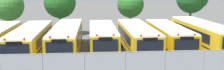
{
  "coord_description": "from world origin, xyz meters",
  "views": [
    {
      "loc": [
        -1.27,
        -25.09,
        6.31
      ],
      "look_at": [
        0.93,
        0.0,
        1.6
      ],
      "focal_mm": 42.93,
      "sensor_mm": 36.0,
      "label": 1
    }
  ],
  "objects_px": {
    "school_bus_1": "(31,40)",
    "tree_2": "(131,4)",
    "school_bus_6": "(202,35)",
    "tree_0": "(8,6)",
    "school_bus_2": "(67,38)",
    "school_bus_3": "(103,38)",
    "school_bus_4": "(137,37)",
    "tree_1": "(60,2)",
    "school_bus_5": "(168,36)"
  },
  "relations": [
    {
      "from": "school_bus_5",
      "to": "school_bus_2",
      "type": "bearing_deg",
      "value": 2.04
    },
    {
      "from": "tree_0",
      "to": "school_bus_4",
      "type": "bearing_deg",
      "value": -37.36
    },
    {
      "from": "school_bus_3",
      "to": "school_bus_6",
      "type": "height_order",
      "value": "school_bus_6"
    },
    {
      "from": "school_bus_1",
      "to": "school_bus_6",
      "type": "relative_size",
      "value": 0.96
    },
    {
      "from": "school_bus_3",
      "to": "tree_0",
      "type": "bearing_deg",
      "value": -44.47
    },
    {
      "from": "school_bus_3",
      "to": "school_bus_5",
      "type": "xyz_separation_m",
      "value": [
        6.48,
        0.25,
        -0.02
      ]
    },
    {
      "from": "school_bus_2",
      "to": "school_bus_3",
      "type": "height_order",
      "value": "school_bus_2"
    },
    {
      "from": "school_bus_1",
      "to": "tree_0",
      "type": "distance_m",
      "value": 13.29
    },
    {
      "from": "school_bus_2",
      "to": "school_bus_5",
      "type": "height_order",
      "value": "school_bus_2"
    },
    {
      "from": "school_bus_2",
      "to": "tree_1",
      "type": "xyz_separation_m",
      "value": [
        -1.5,
        9.39,
        2.85
      ]
    },
    {
      "from": "school_bus_3",
      "to": "school_bus_6",
      "type": "distance_m",
      "value": 9.87
    },
    {
      "from": "school_bus_3",
      "to": "tree_1",
      "type": "bearing_deg",
      "value": -62.2
    },
    {
      "from": "school_bus_3",
      "to": "tree_0",
      "type": "distance_m",
      "value": 16.97
    },
    {
      "from": "tree_0",
      "to": "tree_1",
      "type": "bearing_deg",
      "value": -19.34
    },
    {
      "from": "school_bus_1",
      "to": "school_bus_4",
      "type": "bearing_deg",
      "value": -177.9
    },
    {
      "from": "school_bus_2",
      "to": "school_bus_4",
      "type": "xyz_separation_m",
      "value": [
        6.71,
        0.21,
        -0.04
      ]
    },
    {
      "from": "school_bus_2",
      "to": "school_bus_4",
      "type": "height_order",
      "value": "school_bus_2"
    },
    {
      "from": "school_bus_5",
      "to": "tree_2",
      "type": "height_order",
      "value": "tree_2"
    },
    {
      "from": "tree_2",
      "to": "school_bus_5",
      "type": "bearing_deg",
      "value": -77.21
    },
    {
      "from": "school_bus_4",
      "to": "school_bus_5",
      "type": "bearing_deg",
      "value": -179.54
    },
    {
      "from": "school_bus_1",
      "to": "school_bus_6",
      "type": "height_order",
      "value": "school_bus_6"
    },
    {
      "from": "school_bus_1",
      "to": "tree_2",
      "type": "xyz_separation_m",
      "value": [
        10.94,
        10.18,
        2.47
      ]
    },
    {
      "from": "school_bus_1",
      "to": "tree_0",
      "type": "relative_size",
      "value": 1.98
    },
    {
      "from": "tree_2",
      "to": "tree_0",
      "type": "bearing_deg",
      "value": 173.58
    },
    {
      "from": "school_bus_2",
      "to": "school_bus_1",
      "type": "bearing_deg",
      "value": 3.46
    },
    {
      "from": "school_bus_2",
      "to": "tree_0",
      "type": "xyz_separation_m",
      "value": [
        -8.57,
        11.87,
        2.16
      ]
    },
    {
      "from": "tree_0",
      "to": "school_bus_2",
      "type": "bearing_deg",
      "value": -54.19
    },
    {
      "from": "tree_1",
      "to": "school_bus_2",
      "type": "bearing_deg",
      "value": -80.9
    },
    {
      "from": "school_bus_1",
      "to": "school_bus_3",
      "type": "relative_size",
      "value": 1.14
    },
    {
      "from": "school_bus_3",
      "to": "school_bus_2",
      "type": "bearing_deg",
      "value": 0.63
    },
    {
      "from": "school_bus_6",
      "to": "tree_0",
      "type": "bearing_deg",
      "value": -29.89
    },
    {
      "from": "school_bus_3",
      "to": "school_bus_4",
      "type": "relative_size",
      "value": 0.88
    },
    {
      "from": "school_bus_4",
      "to": "tree_1",
      "type": "distance_m",
      "value": 12.66
    },
    {
      "from": "school_bus_6",
      "to": "tree_0",
      "type": "xyz_separation_m",
      "value": [
        -21.8,
        11.73,
        2.08
      ]
    },
    {
      "from": "school_bus_1",
      "to": "tree_0",
      "type": "height_order",
      "value": "tree_0"
    },
    {
      "from": "school_bus_4",
      "to": "school_bus_6",
      "type": "height_order",
      "value": "school_bus_6"
    },
    {
      "from": "school_bus_2",
      "to": "tree_0",
      "type": "bearing_deg",
      "value": -53.02
    },
    {
      "from": "tree_0",
      "to": "tree_2",
      "type": "bearing_deg",
      "value": -6.42
    },
    {
      "from": "school_bus_1",
      "to": "school_bus_4",
      "type": "distance_m",
      "value": 10.03
    },
    {
      "from": "school_bus_1",
      "to": "school_bus_2",
      "type": "relative_size",
      "value": 0.97
    },
    {
      "from": "school_bus_1",
      "to": "school_bus_3",
      "type": "xyz_separation_m",
      "value": [
        6.68,
        0.15,
        0.02
      ]
    },
    {
      "from": "school_bus_6",
      "to": "tree_1",
      "type": "bearing_deg",
      "value": -33.72
    },
    {
      "from": "school_bus_3",
      "to": "school_bus_4",
      "type": "height_order",
      "value": "school_bus_3"
    },
    {
      "from": "school_bus_3",
      "to": "school_bus_5",
      "type": "height_order",
      "value": "school_bus_3"
    },
    {
      "from": "school_bus_1",
      "to": "tree_1",
      "type": "relative_size",
      "value": 1.79
    },
    {
      "from": "school_bus_2",
      "to": "school_bus_3",
      "type": "xyz_separation_m",
      "value": [
        3.37,
        0.02,
        -0.03
      ]
    },
    {
      "from": "school_bus_3",
      "to": "school_bus_6",
      "type": "relative_size",
      "value": 0.85
    },
    {
      "from": "school_bus_1",
      "to": "tree_2",
      "type": "bearing_deg",
      "value": -136.88
    },
    {
      "from": "school_bus_1",
      "to": "tree_0",
      "type": "xyz_separation_m",
      "value": [
        -5.26,
        12.0,
        2.21
      ]
    },
    {
      "from": "school_bus_1",
      "to": "tree_2",
      "type": "height_order",
      "value": "tree_2"
    }
  ]
}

